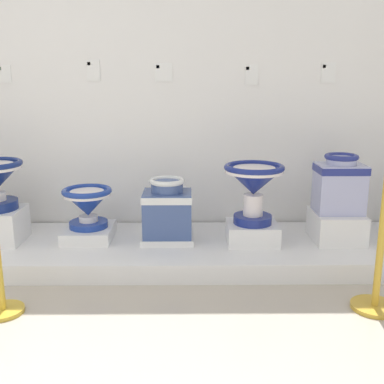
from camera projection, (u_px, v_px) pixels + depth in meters
The scene contains 17 objects.
ground_plane at pixel (225, 372), 2.07m from camera, with size 6.37×5.23×0.02m, color #B2A899.
wall_back at pixel (209, 62), 3.53m from camera, with size 4.57×0.06×2.80m, color white.
display_platform at pixel (211, 250), 3.35m from camera, with size 3.66×0.91×0.13m, color white.
plinth_block_broad_patterned at pixel (89, 233), 3.38m from camera, with size 0.35×0.39×0.09m, color white.
antique_toilet_broad_patterned at pixel (88, 203), 3.33m from camera, with size 0.36×0.36×0.29m.
plinth_block_pale_glazed at pixel (168, 238), 3.34m from camera, with size 0.37×0.28×0.04m, color white.
antique_toilet_pale_glazed at pixel (167, 207), 3.28m from camera, with size 0.35×0.28×0.42m.
plinth_block_tall_cobalt at pixel (252, 233), 3.29m from camera, with size 0.36×0.31×0.15m, color white.
antique_toilet_tall_cobalt at pixel (254, 183), 3.21m from camera, with size 0.42×0.42×0.42m.
plinth_block_rightmost at pixel (336, 226), 3.34m from camera, with size 0.34×0.38×0.21m, color white.
antique_toilet_rightmost at pixel (340, 183), 3.27m from camera, with size 0.34×0.25×0.42m.
info_placard_first at pixel (4, 74), 3.50m from camera, with size 0.10×0.01×0.13m.
info_placard_second at pixel (93, 70), 3.50m from camera, with size 0.10×0.01×0.16m.
info_placard_third at pixel (163, 72), 3.51m from camera, with size 0.13×0.01×0.14m.
info_placard_fourth at pixel (251, 74), 3.52m from camera, with size 0.10×0.01×0.15m.
info_placard_fifth at pixel (328, 72), 3.52m from camera, with size 0.11×0.01×0.16m.
stanchion_post_near_right at pixel (379, 261), 2.55m from camera, with size 0.27×0.27×1.02m.
Camera 1 is at (2.02, -1.20, 1.26)m, focal length 43.00 mm.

